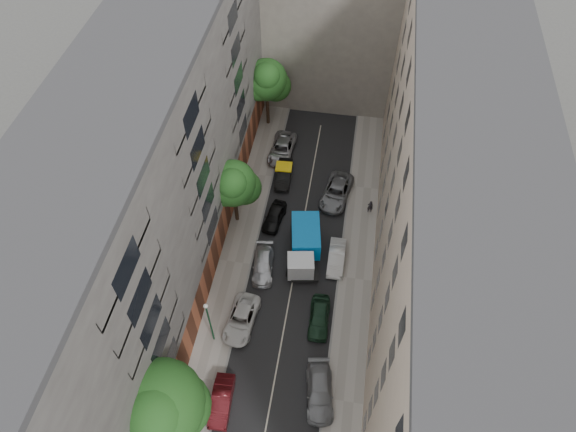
% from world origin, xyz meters
% --- Properties ---
extents(ground, '(120.00, 120.00, 0.00)m').
position_xyz_m(ground, '(0.00, 0.00, 0.00)').
color(ground, '#4C4C49').
rests_on(ground, ground).
extents(road_surface, '(8.00, 44.00, 0.02)m').
position_xyz_m(road_surface, '(0.00, 0.00, 0.01)').
color(road_surface, black).
rests_on(road_surface, ground).
extents(sidewalk_left, '(3.00, 44.00, 0.15)m').
position_xyz_m(sidewalk_left, '(-5.50, 0.00, 0.07)').
color(sidewalk_left, gray).
rests_on(sidewalk_left, ground).
extents(sidewalk_right, '(3.00, 44.00, 0.15)m').
position_xyz_m(sidewalk_right, '(5.50, 0.00, 0.07)').
color(sidewalk_right, gray).
rests_on(sidewalk_right, ground).
extents(building_left, '(8.00, 44.00, 20.00)m').
position_xyz_m(building_left, '(-11.00, 0.00, 10.00)').
color(building_left, '#494644').
rests_on(building_left, ground).
extents(building_right, '(8.00, 44.00, 20.00)m').
position_xyz_m(building_right, '(11.00, 0.00, 10.00)').
color(building_right, '#BBA791').
rests_on(building_right, ground).
extents(building_endcap, '(18.00, 12.00, 18.00)m').
position_xyz_m(building_endcap, '(0.00, 28.00, 9.00)').
color(building_endcap, gray).
rests_on(building_endcap, ground).
extents(tarp_truck, '(3.40, 6.53, 2.86)m').
position_xyz_m(tarp_truck, '(0.60, 1.84, 1.57)').
color(tarp_truck, black).
rests_on(tarp_truck, ground).
extents(car_left_1, '(1.66, 4.20, 1.36)m').
position_xyz_m(car_left_1, '(-3.60, -12.63, 0.68)').
color(car_left_1, '#4E0F14').
rests_on(car_left_1, ground).
extents(car_left_2, '(2.68, 5.06, 1.36)m').
position_xyz_m(car_left_2, '(-3.60, -5.80, 0.68)').
color(car_left_2, silver).
rests_on(car_left_2, ground).
extents(car_left_3, '(2.33, 4.68, 1.30)m').
position_xyz_m(car_left_3, '(-2.82, -0.20, 0.65)').
color(car_left_3, '#B8B9BD').
rests_on(car_left_3, ground).
extents(car_left_4, '(2.16, 4.12, 1.34)m').
position_xyz_m(car_left_4, '(-2.80, 5.40, 0.67)').
color(car_left_4, black).
rests_on(car_left_4, ground).
extents(car_left_5, '(1.71, 4.34, 1.41)m').
position_xyz_m(car_left_5, '(-2.80, 11.00, 0.70)').
color(car_left_5, black).
rests_on(car_left_5, ground).
extents(car_left_6, '(2.76, 5.42, 1.47)m').
position_xyz_m(car_left_6, '(-3.60, 14.60, 0.73)').
color(car_left_6, '#B0B0B5').
rests_on(car_left_6, ground).
extents(car_right_1, '(2.75, 5.17, 1.43)m').
position_xyz_m(car_right_1, '(3.60, -10.80, 0.71)').
color(car_right_1, slate).
rests_on(car_right_1, ground).
extents(car_right_2, '(1.83, 4.27, 1.44)m').
position_xyz_m(car_right_2, '(2.80, -4.60, 0.72)').
color(car_right_2, '#15301E').
rests_on(car_right_2, ground).
extents(car_right_3, '(1.48, 4.16, 1.37)m').
position_xyz_m(car_right_3, '(3.60, 1.60, 0.68)').
color(car_right_3, silver).
rests_on(car_right_3, ground).
extents(car_right_4, '(3.38, 5.75, 1.50)m').
position_xyz_m(car_right_4, '(2.80, 9.38, 0.75)').
color(car_right_4, slate).
rests_on(car_right_4, ground).
extents(tree_near, '(6.05, 5.89, 9.50)m').
position_xyz_m(tree_near, '(-6.27, -15.44, 6.40)').
color(tree_near, '#382619').
rests_on(tree_near, sidewalk_left).
extents(tree_mid, '(4.71, 4.34, 7.49)m').
position_xyz_m(tree_mid, '(-6.30, 4.82, 5.17)').
color(tree_mid, '#382619').
rests_on(tree_mid, sidewalk_left).
extents(tree_far, '(4.82, 4.47, 8.43)m').
position_xyz_m(tree_far, '(-5.90, 19.06, 5.90)').
color(tree_far, '#382619').
rests_on(tree_far, sidewalk_left).
extents(lamp_post, '(0.36, 0.36, 5.75)m').
position_xyz_m(lamp_post, '(-5.52, -7.63, 3.75)').
color(lamp_post, '#164F2E').
rests_on(lamp_post, sidewalk_left).
extents(pedestrian, '(0.61, 0.45, 1.53)m').
position_xyz_m(pedestrian, '(6.24, 7.92, 0.91)').
color(pedestrian, black).
rests_on(pedestrian, sidewalk_right).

